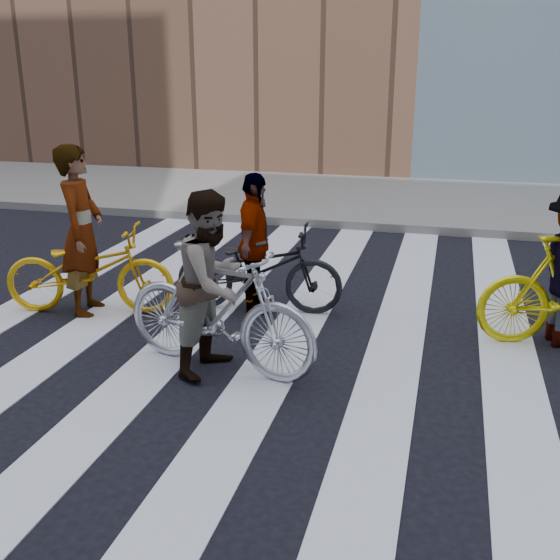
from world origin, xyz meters
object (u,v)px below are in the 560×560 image
at_px(bike_silver_mid, 218,309).
at_px(rider_mid, 212,283).
at_px(bike_yellow_left, 89,270).
at_px(rider_left, 82,231).
at_px(bike_dark_rear, 259,269).
at_px(rider_rear, 254,243).

relative_size(bike_silver_mid, rider_mid, 1.17).
xyz_separation_m(bike_yellow_left, bike_silver_mid, (1.95, -1.05, 0.09)).
bearing_deg(bike_yellow_left, rider_left, 77.64).
xyz_separation_m(bike_dark_rear, rider_mid, (0.04, -1.59, 0.35)).
distance_m(bike_yellow_left, bike_dark_rear, 1.94).
height_order(bike_dark_rear, rider_rear, rider_rear).
xyz_separation_m(bike_dark_rear, rider_rear, (-0.05, 0.00, 0.30)).
distance_m(bike_yellow_left, rider_mid, 2.19).
distance_m(bike_silver_mid, rider_left, 2.28).
height_order(rider_mid, rider_rear, rider_mid).
xyz_separation_m(bike_yellow_left, rider_left, (-0.05, 0.00, 0.45)).
relative_size(bike_dark_rear, rider_rear, 1.20).
distance_m(bike_dark_rear, rider_rear, 0.30).
distance_m(bike_dark_rear, rider_left, 2.04).
relative_size(bike_yellow_left, rider_rear, 1.21).
bearing_deg(bike_yellow_left, bike_silver_mid, -130.66).
bearing_deg(rider_left, rider_mid, -130.66).
xyz_separation_m(rider_left, rider_rear, (1.86, 0.55, -0.16)).
height_order(bike_yellow_left, rider_mid, rider_mid).
relative_size(rider_mid, rider_rear, 1.06).
relative_size(bike_yellow_left, rider_mid, 1.14).
xyz_separation_m(bike_silver_mid, rider_rear, (-0.14, 1.59, 0.20)).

